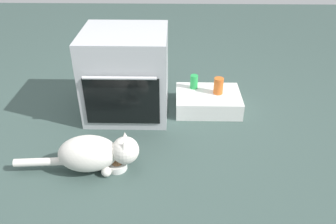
# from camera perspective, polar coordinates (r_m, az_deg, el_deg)

# --- Properties ---
(ground) EXTENTS (8.00, 8.00, 0.00)m
(ground) POSITION_cam_1_polar(r_m,az_deg,el_deg) (2.49, -6.01, -5.65)
(ground) COLOR #384C47
(oven) EXTENTS (0.66, 0.64, 0.69)m
(oven) POSITION_cam_1_polar(r_m,az_deg,el_deg) (2.73, -7.11, 6.50)
(oven) COLOR #B7BABF
(oven) RESTS_ON ground
(pantry_cabinet) EXTENTS (0.54, 0.41, 0.14)m
(pantry_cabinet) POSITION_cam_1_polar(r_m,az_deg,el_deg) (2.89, 6.83, 1.89)
(pantry_cabinet) COLOR white
(pantry_cabinet) RESTS_ON ground
(food_bowl) EXTENTS (0.13, 0.13, 0.08)m
(food_bowl) POSITION_cam_1_polar(r_m,az_deg,el_deg) (2.29, -8.65, -8.93)
(food_bowl) COLOR white
(food_bowl) RESTS_ON ground
(cat) EXTENTS (0.82, 0.27, 0.26)m
(cat) POSITION_cam_1_polar(r_m,az_deg,el_deg) (2.24, -12.35, -6.85)
(cat) COLOR silver
(cat) RESTS_ON ground
(soda_can) EXTENTS (0.07, 0.07, 0.12)m
(soda_can) POSITION_cam_1_polar(r_m,az_deg,el_deg) (2.90, 4.46, 5.16)
(soda_can) COLOR green
(soda_can) RESTS_ON pantry_cabinet
(sauce_jar) EXTENTS (0.08, 0.08, 0.14)m
(sauce_jar) POSITION_cam_1_polar(r_m,az_deg,el_deg) (2.84, 8.60, 4.43)
(sauce_jar) COLOR #D16023
(sauce_jar) RESTS_ON pantry_cabinet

